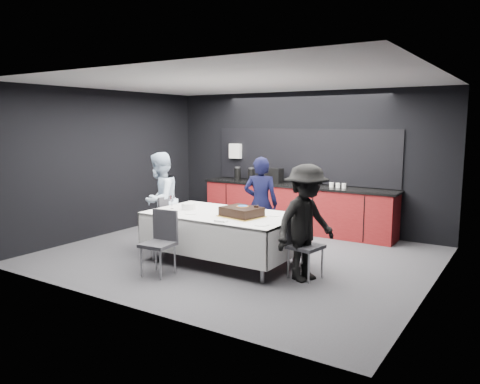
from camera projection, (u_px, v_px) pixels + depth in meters
name	position (u px, v px, depth m)	size (l,w,h in m)	color
ground	(237.00, 256.00, 7.69)	(6.00, 6.00, 0.00)	#3F3E43
room_shell	(237.00, 142.00, 7.42)	(6.04, 5.04, 2.82)	white
kitchenette	(295.00, 204.00, 9.47)	(4.10, 0.64, 2.05)	maroon
party_table	(223.00, 222.00, 7.27)	(2.32, 1.32, 0.78)	#99999E
cake_assembly	(242.00, 212.00, 6.96)	(0.67, 0.59, 0.18)	gold
plate_stack	(188.00, 206.00, 7.56)	(0.22, 0.22, 0.10)	white
loose_plate_near	(191.00, 213.00, 7.21)	(0.19, 0.19, 0.01)	white
loose_plate_right_a	(274.00, 215.00, 7.05)	(0.18, 0.18, 0.01)	white
loose_plate_right_b	(262.00, 225.00, 6.41)	(0.21, 0.21, 0.01)	white
loose_plate_far	(237.00, 210.00, 7.46)	(0.20, 0.20, 0.01)	white
fork_pile	(221.00, 221.00, 6.61)	(0.17, 0.11, 0.03)	white
champagne_flute	(172.00, 199.00, 7.58)	(0.06, 0.06, 0.22)	white
chair_left	(162.00, 218.00, 8.09)	(0.44, 0.44, 0.92)	#2F2F34
chair_right	(301.00, 240.00, 6.58)	(0.48, 0.48, 0.92)	#2F2F34
chair_near	(161.00, 238.00, 6.72)	(0.46, 0.46, 0.92)	#2F2F34
person_center	(261.00, 204.00, 7.96)	(0.59, 0.38, 1.61)	black
person_left	(160.00, 200.00, 8.18)	(0.81, 0.63, 1.66)	silver
person_right	(306.00, 223.00, 6.40)	(1.04, 0.60, 1.62)	black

